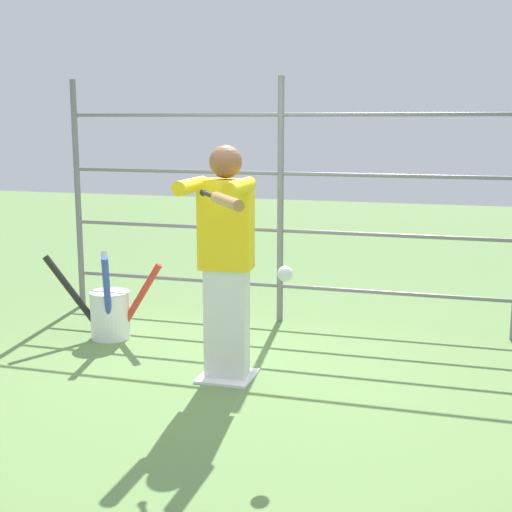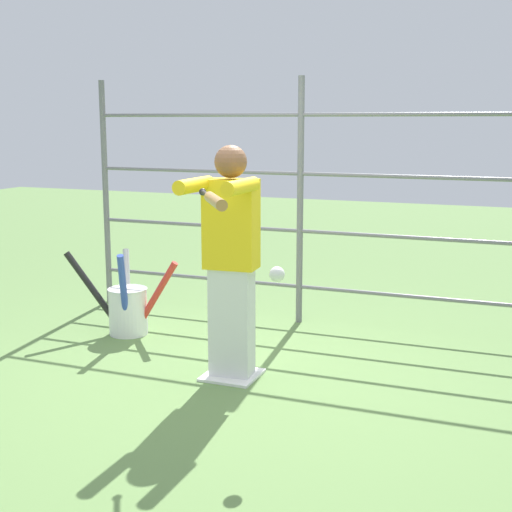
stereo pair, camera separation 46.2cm
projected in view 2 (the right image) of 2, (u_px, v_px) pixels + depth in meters
ground_plane at (232, 376)px, 5.40m from camera, size 24.00×24.00×0.00m
home_plate at (232, 375)px, 5.40m from camera, size 0.40×0.40×0.02m
fence_backstop at (300, 203)px, 6.64m from camera, size 4.33×0.06×2.31m
batter at (230, 255)px, 5.21m from camera, size 0.45×0.60×1.74m
baseball_bat_swinging at (213, 200)px, 4.17m from camera, size 0.54×0.80×0.07m
softball_in_flight at (277, 274)px, 4.34m from camera, size 0.10×0.10×0.10m
bat_bucket at (127, 308)px, 6.43m from camera, size 1.05×0.74×0.79m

